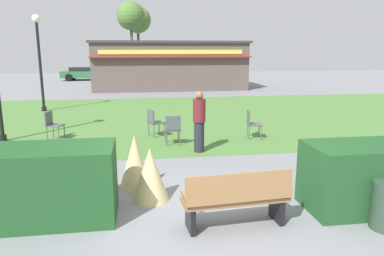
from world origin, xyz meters
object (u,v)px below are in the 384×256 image
at_px(parked_car_east_slot, 194,72).
at_px(tree_left_bg, 138,20).
at_px(parked_car_center_slot, 145,73).
at_px(cafe_chair_east, 252,122).
at_px(person_strolling, 199,121).
at_px(tree_right_bg, 131,16).
at_px(park_bench, 237,199).
at_px(food_kiosk, 169,65).
at_px(cafe_chair_north, 173,128).
at_px(cafe_chair_center, 154,121).
at_px(lamppost_far, 39,52).
at_px(parked_car_west_slot, 85,73).
at_px(cafe_chair_west, 52,123).

relative_size(parked_car_east_slot, tree_left_bg, 0.59).
bearing_deg(parked_car_center_slot, cafe_chair_east, -83.01).
bearing_deg(tree_left_bg, person_strolling, -87.28).
xyz_separation_m(parked_car_east_slot, tree_right_bg, (-5.85, 3.42, 5.34)).
height_order(park_bench, food_kiosk, food_kiosk).
relative_size(cafe_chair_north, tree_right_bg, 0.12).
bearing_deg(person_strolling, park_bench, -29.74).
bearing_deg(cafe_chair_center, parked_car_east_slot, 78.05).
xyz_separation_m(cafe_chair_center, cafe_chair_north, (0.50, -1.14, 0.00)).
distance_m(lamppost_far, parked_car_center_slot, 18.05).
relative_size(cafe_chair_center, tree_right_bg, 0.12).
xyz_separation_m(lamppost_far, tree_right_bg, (3.81, 20.66, 3.30)).
distance_m(cafe_chair_north, parked_car_west_slot, 24.80).
relative_size(food_kiosk, cafe_chair_center, 12.14).
bearing_deg(tree_left_bg, parked_car_east_slot, -48.37).
height_order(cafe_chair_west, parked_car_center_slot, parked_car_center_slot).
height_order(cafe_chair_north, parked_car_center_slot, parked_car_center_slot).
distance_m(food_kiosk, person_strolling, 16.48).
bearing_deg(cafe_chair_north, food_kiosk, 85.32).
relative_size(park_bench, person_strolling, 1.03).
bearing_deg(cafe_chair_east, tree_left_bg, 96.51).
distance_m(cafe_chair_west, parked_car_east_slot, 24.25).
bearing_deg(cafe_chair_east, person_strolling, -146.18).
xyz_separation_m(lamppost_far, tree_left_bg, (4.48, 23.06, 3.11)).
distance_m(cafe_chair_north, person_strolling, 1.10).
relative_size(food_kiosk, cafe_chair_east, 12.14).
distance_m(cafe_chair_west, cafe_chair_center, 3.16).
bearing_deg(cafe_chair_center, parked_car_center_slot, 89.61).
distance_m(park_bench, tree_left_bg, 35.55).
bearing_deg(person_strolling, food_kiosk, 149.88).
xyz_separation_m(park_bench, tree_left_bg, (-1.32, 35.13, 5.31)).
distance_m(parked_car_east_slot, tree_right_bg, 8.63).
bearing_deg(food_kiosk, cafe_chair_north, -94.68).
bearing_deg(lamppost_far, park_bench, -64.31).
relative_size(cafe_chair_center, parked_car_east_slot, 0.21).
xyz_separation_m(food_kiosk, parked_car_east_slot, (3.08, 8.50, -1.04)).
bearing_deg(cafe_chair_west, cafe_chair_north, -18.61).
distance_m(food_kiosk, parked_car_center_slot, 8.71).
bearing_deg(cafe_chair_center, parked_car_west_slot, 102.92).
distance_m(park_bench, cafe_chair_north, 5.21).
height_order(parked_car_west_slot, parked_car_east_slot, same).
bearing_deg(person_strolling, cafe_chair_west, -143.52).
relative_size(food_kiosk, parked_car_east_slot, 2.54).
xyz_separation_m(cafe_chair_east, cafe_chair_center, (-3.06, 0.69, 0.00)).
relative_size(cafe_chair_center, parked_car_west_slot, 0.21).
distance_m(cafe_chair_center, person_strolling, 2.30).
height_order(parked_car_east_slot, tree_right_bg, tree_right_bg).
height_order(lamppost_far, parked_car_east_slot, lamppost_far).
xyz_separation_m(cafe_chair_east, cafe_chair_north, (-2.55, -0.45, 0.00)).
bearing_deg(parked_car_east_slot, person_strolling, -98.46).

